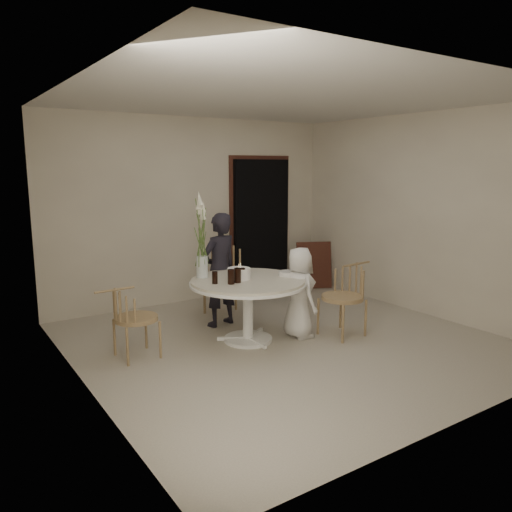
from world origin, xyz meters
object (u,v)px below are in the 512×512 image
chair_far (222,267)px  girl (220,270)px  chair_right (349,288)px  flower_vase (202,239)px  chair_left (126,313)px  table (248,289)px  boy (300,293)px  birthday_cake (239,273)px

chair_far → girl: size_ratio=0.70×
chair_right → girl: 1.62m
flower_vase → girl: bearing=37.4°
flower_vase → chair_left: bearing=-170.9°
chair_left → flower_vase: 1.19m
table → flower_vase: bearing=134.5°
girl → boy: bearing=109.4°
chair_left → table: bearing=-102.2°
chair_left → boy: size_ratio=0.73×
table → boy: boy is taller
birthday_cake → chair_left: bearing=173.3°
chair_left → chair_far: bearing=-64.4°
birthday_cake → flower_vase: 0.58m
table → girl: 0.70m
chair_left → girl: bearing=-73.9°
chair_right → flower_vase: (-1.54, 0.83, 0.62)m
chair_far → birthday_cake: size_ratio=3.82×
chair_right → girl: girl is taller
chair_far → chair_left: size_ratio=1.28×
birthday_cake → flower_vase: (-0.31, 0.31, 0.38)m
chair_left → girl: 1.47m
chair_left → flower_vase: bearing=-83.4°
chair_far → girl: bearing=-113.4°
chair_right → boy: boy is taller
table → girl: girl is taller
boy → birthday_cake: bearing=72.1°
chair_far → chair_left: bearing=-141.8°
girl → flower_vase: (-0.41, -0.31, 0.46)m
chair_right → boy: (-0.58, 0.23, -0.02)m
chair_far → birthday_cake: (-0.37, -1.04, 0.15)m
chair_left → birthday_cake: 1.32m
boy → flower_vase: bearing=64.3°
table → flower_vase: flower_vase is taller
chair_left → flower_vase: flower_vase is taller
girl → birthday_cake: 0.63m
chair_right → chair_left: (-2.51, 0.68, -0.05)m
chair_left → girl: girl is taller
table → chair_right: (1.16, -0.45, -0.06)m
chair_far → boy: 1.36m
table → birthday_cake: birthday_cake is taller
chair_far → flower_vase: 1.13m
chair_far → chair_right: chair_far is taller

